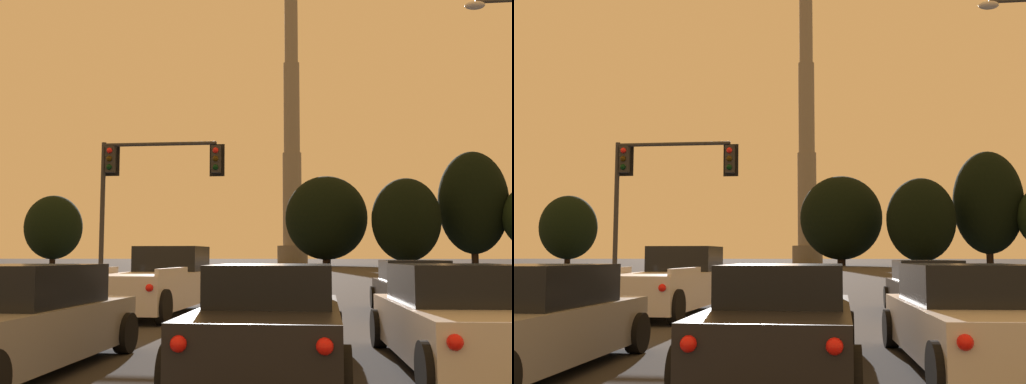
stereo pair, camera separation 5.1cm
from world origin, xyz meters
The scene contains 11 objects.
pickup_truck_left_lane_front centered at (-3.43, 14.68, 0.80)m, with size 2.40×5.58×1.82m.
sedan_center_lane_second centered at (0.28, 7.09, 0.67)m, with size 2.03×4.72×1.43m.
sedan_right_lane_front centered at (3.47, 15.39, 0.67)m, with size 2.05×4.73×1.43m.
sedan_left_lane_second centered at (-3.13, 6.47, 0.67)m, with size 2.16×4.77×1.43m.
sedan_right_lane_second centered at (2.89, 7.53, 0.67)m, with size 2.19×4.78×1.43m.
traffic_light_overhead_left centered at (-5.81, 21.04, 4.52)m, with size 4.93×0.50×5.94m.
smokestack centered at (-4.24, 115.06, 22.71)m, with size 5.88×5.88×58.02m.
treeline_far_left centered at (-42.88, 93.85, 6.23)m, with size 9.49×8.54×11.53m.
treeline_right_mid centered at (2.02, 91.40, 7.35)m, with size 12.60×11.34×13.81m.
treeline_center_left centered at (13.11, 84.56, 6.58)m, with size 9.63×8.67×12.47m.
treeline_far_right centered at (23.23, 88.24, 9.24)m, with size 9.92×8.93×16.74m.
Camera 1 is at (0.94, -1.20, 1.55)m, focal length 42.00 mm.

